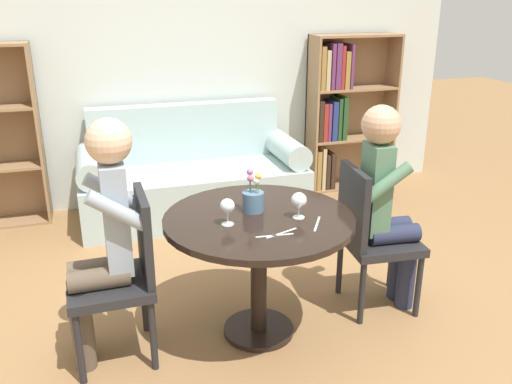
% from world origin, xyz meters
% --- Properties ---
extents(ground_plane, '(16.00, 16.00, 0.00)m').
position_xyz_m(ground_plane, '(0.00, 0.00, 0.00)').
color(ground_plane, olive).
extents(back_wall, '(5.20, 0.05, 2.70)m').
position_xyz_m(back_wall, '(0.00, 2.31, 1.35)').
color(back_wall, silver).
rests_on(back_wall, ground_plane).
extents(round_table, '(1.02, 1.02, 0.72)m').
position_xyz_m(round_table, '(0.00, 0.00, 0.59)').
color(round_table, black).
rests_on(round_table, ground_plane).
extents(couch, '(1.90, 0.80, 0.92)m').
position_xyz_m(couch, '(0.00, 1.89, 0.31)').
color(couch, '#A8C1C1').
rests_on(couch, ground_plane).
extents(bookshelf_right, '(0.85, 0.28, 1.47)m').
position_xyz_m(bookshelf_right, '(1.50, 2.15, 0.76)').
color(bookshelf_right, '#93704C').
rests_on(bookshelf_right, ground_plane).
extents(chair_left, '(0.42, 0.42, 0.90)m').
position_xyz_m(chair_left, '(-0.72, 0.03, 0.49)').
color(chair_left, '#232326').
rests_on(chair_left, ground_plane).
extents(chair_right, '(0.45, 0.45, 0.90)m').
position_xyz_m(chair_right, '(0.72, 0.07, 0.49)').
color(chair_right, '#232326').
rests_on(chair_right, ground_plane).
extents(person_left, '(0.42, 0.34, 1.29)m').
position_xyz_m(person_left, '(-0.80, 0.03, 0.70)').
color(person_left, brown).
rests_on(person_left, ground_plane).
extents(person_right, '(0.44, 0.36, 1.26)m').
position_xyz_m(person_right, '(0.80, 0.06, 0.69)').
color(person_right, '#282D47').
rests_on(person_right, ground_plane).
extents(wine_glass_left, '(0.08, 0.08, 0.14)m').
position_xyz_m(wine_glass_left, '(-0.18, -0.05, 0.82)').
color(wine_glass_left, white).
rests_on(wine_glass_left, round_table).
extents(wine_glass_right, '(0.08, 0.08, 0.14)m').
position_xyz_m(wine_glass_right, '(0.19, -0.08, 0.81)').
color(wine_glass_right, white).
rests_on(wine_glass_right, round_table).
extents(flower_vase, '(0.12, 0.12, 0.24)m').
position_xyz_m(flower_vase, '(-0.01, 0.08, 0.79)').
color(flower_vase, slate).
rests_on(flower_vase, round_table).
extents(knife_left_setting, '(0.19, 0.03, 0.00)m').
position_xyz_m(knife_left_setting, '(0.00, -0.25, 0.72)').
color(knife_left_setting, silver).
rests_on(knife_left_setting, round_table).
extents(fork_left_setting, '(0.11, 0.17, 0.00)m').
position_xyz_m(fork_left_setting, '(0.25, -0.19, 0.72)').
color(fork_left_setting, silver).
rests_on(fork_left_setting, round_table).
extents(knife_right_setting, '(0.18, 0.08, 0.00)m').
position_xyz_m(knife_right_setting, '(0.04, -0.24, 0.72)').
color(knife_right_setting, silver).
rests_on(knife_right_setting, round_table).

